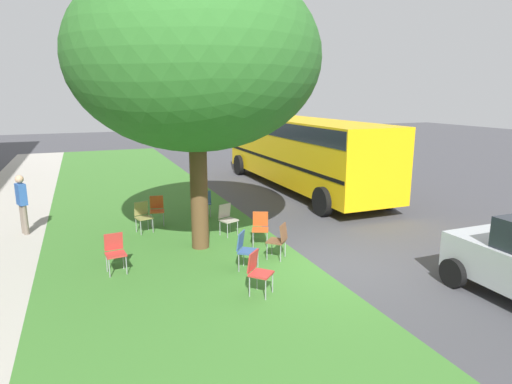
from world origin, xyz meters
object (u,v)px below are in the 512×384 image
object	(u,v)px
chair_2	(143,215)
chair_8	(258,269)
chair_4	(157,208)
chair_5	(227,217)
chair_0	(115,250)
pedestrian_0	(22,202)
school_bus	(301,147)
chair_6	(279,238)
chair_3	(245,248)
street_tree	(195,59)
chair_1	(204,201)
chair_7	(260,226)

from	to	relation	value
chair_2	chair_8	bearing A→B (deg)	-162.44
chair_4	chair_5	distance (m)	2.39
chair_2	chair_4	xyz separation A→B (m)	(0.58, -0.49, 0.00)
chair_8	chair_0	bearing A→B (deg)	49.10
chair_4	chair_8	bearing A→B (deg)	-169.05
chair_0	pedestrian_0	world-z (taller)	pedestrian_0
school_bus	pedestrian_0	world-z (taller)	school_bus
chair_6	chair_8	distance (m)	1.96
chair_0	chair_3	world-z (taller)	same
street_tree	chair_3	bearing A→B (deg)	-162.62
chair_1	chair_7	bearing A→B (deg)	-168.08
street_tree	chair_8	size ratio (longest dim) A/B	7.83
chair_6	chair_4	bearing A→B (deg)	29.72
chair_1	chair_3	bearing A→B (deg)	176.49
street_tree	chair_0	size ratio (longest dim) A/B	7.83
chair_7	chair_4	bearing A→B (deg)	37.81
chair_2	pedestrian_0	xyz separation A→B (m)	(1.07, 3.14, 0.41)
chair_3	chair_8	xyz separation A→B (m)	(-1.25, 0.20, 0.00)
chair_1	school_bus	size ratio (longest dim) A/B	0.08
chair_7	school_bus	world-z (taller)	school_bus
chair_4	chair_5	size ratio (longest dim) A/B	1.00
chair_4	school_bus	xyz separation A→B (m)	(2.99, -6.40, 1.24)
chair_2	school_bus	world-z (taller)	school_bus
chair_3	chair_6	bearing A→B (deg)	-72.64
chair_2	chair_6	size ratio (longest dim) A/B	1.00
chair_8	school_bus	size ratio (longest dim) A/B	0.08
street_tree	chair_2	xyz separation A→B (m)	(1.85, 1.19, -4.17)
street_tree	pedestrian_0	world-z (taller)	street_tree
chair_5	school_bus	world-z (taller)	school_bus
chair_3	chair_6	size ratio (longest dim) A/B	1.00
chair_5	chair_8	distance (m)	3.82
chair_5	chair_8	bearing A→B (deg)	171.01
chair_8	street_tree	bearing A→B (deg)	6.71
chair_3	chair_7	xyz separation A→B (m)	(1.40, -0.94, 0.00)
chair_3	chair_6	distance (m)	1.02
street_tree	chair_8	world-z (taller)	street_tree
chair_2	chair_3	bearing A→B (deg)	-154.30
chair_1	chair_0	bearing A→B (deg)	140.18
chair_6	chair_7	bearing A→B (deg)	2.06
chair_0	chair_5	distance (m)	3.50
chair_4	school_bus	world-z (taller)	school_bus
chair_8	chair_3	bearing A→B (deg)	-9.28
chair_0	chair_3	bearing A→B (deg)	-108.79
chair_1	school_bus	distance (m)	5.70
chair_1	chair_4	world-z (taller)	same
chair_2	chair_5	bearing A→B (deg)	-117.88
chair_6	pedestrian_0	distance (m)	7.36
chair_0	chair_8	bearing A→B (deg)	-130.90
chair_3	chair_4	size ratio (longest dim) A/B	1.00
chair_0	pedestrian_0	bearing A→B (deg)	29.75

